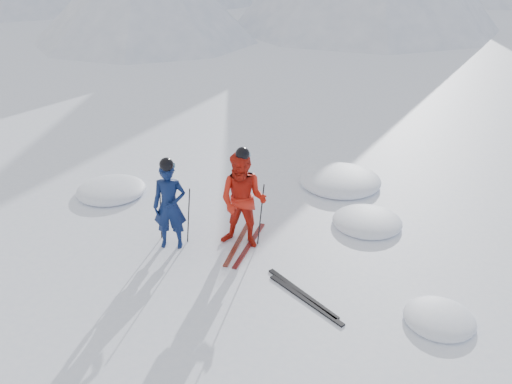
% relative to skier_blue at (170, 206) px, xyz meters
% --- Properties ---
extents(ground, '(160.00, 160.00, 0.00)m').
position_rel_skier_blue_xyz_m(ground, '(2.81, 0.17, -0.87)').
color(ground, white).
rests_on(ground, ground).
extents(skier_blue, '(0.73, 0.59, 1.73)m').
position_rel_skier_blue_xyz_m(skier_blue, '(0.00, 0.00, 0.00)').
color(skier_blue, '#0B1944').
rests_on(skier_blue, ground).
extents(skier_red, '(0.98, 0.79, 1.92)m').
position_rel_skier_blue_xyz_m(skier_red, '(1.28, 0.51, 0.10)').
color(skier_red, red).
rests_on(skier_red, ground).
extents(pole_blue_left, '(0.12, 0.08, 1.15)m').
position_rel_skier_blue_xyz_m(pole_blue_left, '(-0.30, 0.15, -0.29)').
color(pole_blue_left, black).
rests_on(pole_blue_left, ground).
extents(pole_blue_right, '(0.12, 0.07, 1.15)m').
position_rel_skier_blue_xyz_m(pole_blue_right, '(0.25, 0.25, -0.29)').
color(pole_blue_right, black).
rests_on(pole_blue_right, ground).
extents(pole_red_left, '(0.13, 0.10, 1.28)m').
position_rel_skier_blue_xyz_m(pole_red_left, '(0.98, 0.76, -0.22)').
color(pole_red_left, black).
rests_on(pole_red_left, ground).
extents(pole_red_right, '(0.13, 0.09, 1.28)m').
position_rel_skier_blue_xyz_m(pole_red_right, '(1.58, 0.66, -0.22)').
color(pole_red_right, black).
rests_on(pole_red_right, ground).
extents(ski_worn_left, '(0.27, 1.70, 0.03)m').
position_rel_skier_blue_xyz_m(ski_worn_left, '(1.16, 0.51, -0.85)').
color(ski_worn_left, black).
rests_on(ski_worn_left, ground).
extents(ski_worn_right, '(0.15, 1.70, 0.03)m').
position_rel_skier_blue_xyz_m(ski_worn_right, '(1.40, 0.51, -0.85)').
color(ski_worn_right, black).
rests_on(ski_worn_right, ground).
extents(ski_loose_a, '(1.48, 0.98, 0.03)m').
position_rel_skier_blue_xyz_m(ski_loose_a, '(2.78, -0.61, -0.85)').
color(ski_loose_a, black).
rests_on(ski_loose_a, ground).
extents(ski_loose_b, '(1.51, 0.94, 0.03)m').
position_rel_skier_blue_xyz_m(ski_loose_b, '(2.88, -0.76, -0.85)').
color(ski_loose_b, black).
rests_on(ski_loose_b, ground).
extents(snow_lumps, '(8.78, 5.95, 0.43)m').
position_rel_skier_blue_xyz_m(snow_lumps, '(1.62, 2.57, -0.87)').
color(snow_lumps, white).
rests_on(snow_lumps, ground).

